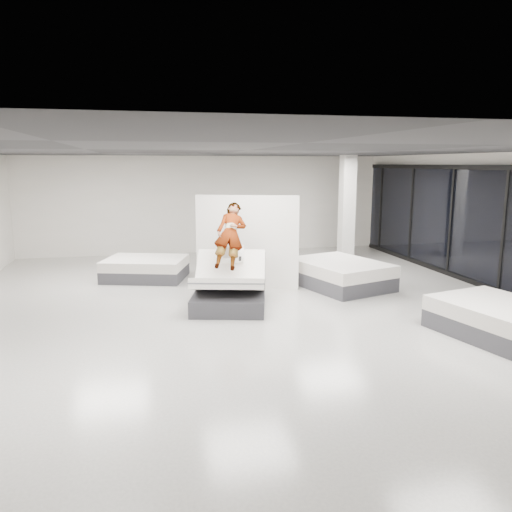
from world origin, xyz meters
The scene contains 10 objects.
room centered at (0.00, 0.00, 1.60)m, with size 14.00×14.04×3.20m.
hero_bed centered at (-0.32, 0.35, 0.38)m, with size 1.89×2.24×1.21m.
person centered at (-0.24, 0.66, 1.23)m, with size 0.62×0.40×1.69m, color slate.
remote centered at (-0.12, 0.26, 1.02)m, with size 0.05×0.14×0.03m, color black.
divider_panel centered at (0.36, 1.81, 1.11)m, with size 2.44×0.11×2.22m, color white.
flat_bed_right_far centered at (2.57, 1.44, 0.31)m, with size 2.30×2.67×0.62m.
flat_bed_right_near centered at (3.93, -2.54, 0.29)m, with size 2.05×2.45×0.59m.
flat_bed_left_far centered at (-2.02, 3.32, 0.27)m, with size 2.34×2.01×0.55m.
column centered at (4.00, 4.50, 1.60)m, with size 0.40×0.40×3.20m, color silver.
storefront_glazing centered at (5.90, 0.00, 1.45)m, with size 0.12×13.40×2.92m.
Camera 1 is at (-2.02, -9.62, 2.94)m, focal length 35.00 mm.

